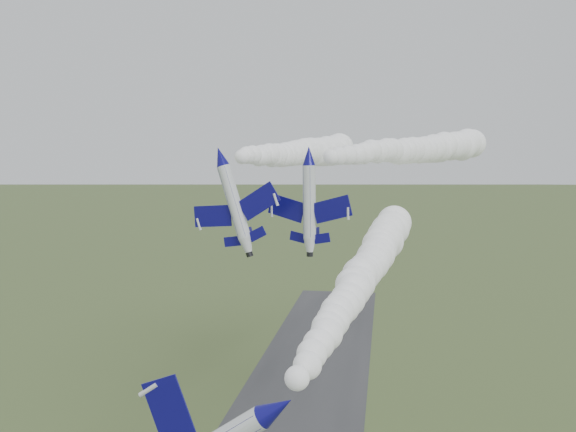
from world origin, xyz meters
name	(u,v)px	position (x,y,z in m)	size (l,w,h in m)	color
jet_lead	(277,409)	(8.56, -11.65, 29.41)	(6.60, 13.47, 9.22)	silver
smoke_trail_jet_lead	(366,270)	(12.81, 25.74, 31.56)	(5.66, 68.98, 5.66)	white
jet_pair_left	(220,156)	(-3.51, 21.06, 44.87)	(10.45, 12.86, 4.15)	silver
smoke_trail_jet_pair_left	(302,152)	(1.95, 50.84, 45.45)	(5.54, 54.61, 5.54)	white
jet_pair_right	(308,155)	(6.50, 21.22, 44.96)	(10.31, 11.84, 3.03)	silver
smoke_trail_jet_pair_right	(421,149)	(20.62, 58.56, 46.08)	(5.95, 74.87, 5.95)	white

